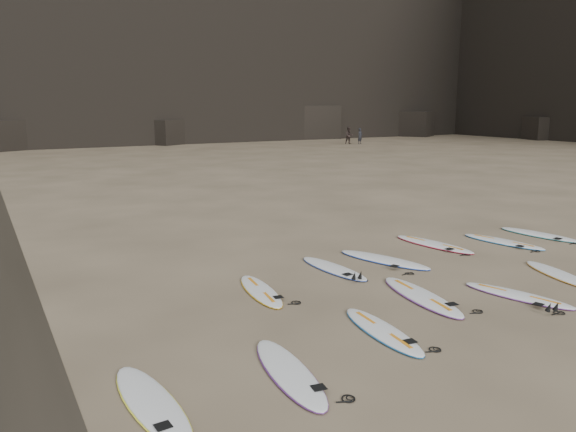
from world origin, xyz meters
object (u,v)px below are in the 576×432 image
surfboard_0 (289,371)px  surfboard_8 (434,244)px  surfboard_6 (333,268)px  person_a (360,136)px  surfboard_9 (503,241)px  surfboard_3 (518,295)px  surfboard_7 (384,259)px  surfboard_5 (261,290)px  surfboard_11 (151,402)px  surfboard_1 (382,330)px  surfboard_10 (539,234)px  surfboard_4 (559,274)px  surfboard_2 (421,296)px  person_b (349,136)px

surfboard_0 → surfboard_8: (7.21, 4.61, 0.00)m
surfboard_6 → person_a: 41.74m
surfboard_6 → surfboard_9: size_ratio=0.96×
surfboard_3 → surfboard_7: (-0.72, 3.43, 0.01)m
surfboard_5 → surfboard_7: size_ratio=0.86×
surfboard_3 → surfboard_11: size_ratio=0.95×
surfboard_9 → surfboard_11: (-11.14, -3.73, -0.00)m
surfboard_1 → surfboard_7: (2.85, 3.51, 0.01)m
surfboard_0 → surfboard_6: size_ratio=1.02×
surfboard_6 → surfboard_11: size_ratio=0.98×
surfboard_5 → surfboard_10: 9.55m
surfboard_9 → surfboard_10: size_ratio=0.98×
surfboard_6 → surfboard_10: surfboard_10 is taller
surfboard_8 → person_a: (21.55, 32.66, 0.71)m
surfboard_4 → surfboard_9: bearing=79.6°
surfboard_2 → surfboard_10: surfboard_2 is taller
surfboard_8 → person_b: 38.94m
surfboard_5 → person_b: person_b is taller
surfboard_0 → surfboard_5: (1.25, 3.45, -0.00)m
surfboard_10 → surfboard_7: bearing=170.0°
surfboard_0 → surfboard_5: 3.67m
surfboard_1 → person_a: (26.61, 36.73, 0.72)m
surfboard_4 → surfboard_6: 5.17m
surfboard_7 → surfboard_10: 5.79m
surfboard_5 → surfboard_1: bearing=-64.7°
surfboard_10 → person_a: (17.97, 33.33, 0.71)m
surfboard_4 → person_b: person_b is taller
surfboard_0 → person_a: (28.76, 37.27, 0.72)m
surfboard_1 → surfboard_4: 5.63m
surfboard_1 → surfboard_10: (8.64, 3.40, 0.00)m
surfboard_3 → surfboard_10: surfboard_10 is taller
surfboard_1 → surfboard_9: 7.74m
person_a → surfboard_3: bearing=-136.4°
surfboard_5 → surfboard_0: bearing=-101.8°
surfboard_5 → surfboard_8: surfboard_8 is taller
surfboard_3 → person_a: bearing=41.9°
surfboard_1 → surfboard_9: size_ratio=0.94×
surfboard_0 → surfboard_10: size_ratio=0.97×
surfboard_9 → person_b: person_b is taller
surfboard_1 → surfboard_8: surfboard_8 is taller
surfboard_3 → surfboard_4: 2.09m
surfboard_1 → surfboard_6: bearing=75.2°
surfboard_2 → surfboard_5: bearing=153.3°
surfboard_2 → surfboard_11: (-5.95, -1.40, -0.00)m
surfboard_11 → person_b: bearing=47.8°
surfboard_9 → surfboard_8: bearing=147.7°
surfboard_3 → surfboard_8: bearing=53.6°
surfboard_6 → surfboard_9: (5.65, -0.18, 0.00)m
surfboard_0 → person_b: size_ratio=1.48×
surfboard_5 → surfboard_8: 6.07m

